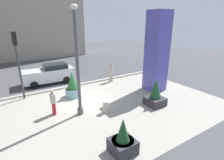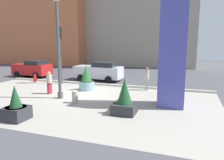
# 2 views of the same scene
# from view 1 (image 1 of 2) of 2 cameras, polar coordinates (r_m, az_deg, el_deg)

# --- Properties ---
(ground_plane) EXTENTS (60.00, 60.00, 0.00)m
(ground_plane) POSITION_cam_1_polar(r_m,az_deg,el_deg) (16.60, -15.09, -1.48)
(ground_plane) COLOR #47474C
(plaza_pavement) EXTENTS (18.00, 10.00, 0.02)m
(plaza_pavement) POSITION_cam_1_polar(r_m,az_deg,el_deg) (11.46, -5.64, -10.27)
(plaza_pavement) COLOR #9E998E
(plaza_pavement) RESTS_ON ground_plane
(curb_strip) EXTENTS (18.00, 0.24, 0.16)m
(curb_strip) POSITION_cam_1_polar(r_m,az_deg,el_deg) (15.78, -14.13, -2.14)
(curb_strip) COLOR #B7B2A8
(curb_strip) RESTS_ON ground_plane
(lamp_post) EXTENTS (0.44, 0.44, 6.39)m
(lamp_post) POSITION_cam_1_polar(r_m,az_deg,el_deg) (10.21, -11.23, 4.63)
(lamp_post) COLOR #4C4C51
(lamp_post) RESTS_ON ground_plane
(art_pillar_blue) EXTENTS (1.45, 1.45, 6.37)m
(art_pillar_blue) POSITION_cam_1_polar(r_m,az_deg,el_deg) (14.66, 14.44, 8.86)
(art_pillar_blue) COLOR #4C4CAD
(art_pillar_blue) RESTS_ON ground_plane
(potted_plant_near_right) EXTENTS (1.15, 1.15, 1.98)m
(potted_plant_near_right) POSITION_cam_1_polar(r_m,az_deg,el_deg) (13.57, -12.75, -2.04)
(potted_plant_near_right) COLOR #7AA8B7
(potted_plant_near_right) RESTS_ON ground_plane
(potted_plant_near_left) EXTENTS (1.05, 1.05, 1.69)m
(potted_plant_near_left) POSITION_cam_1_polar(r_m,az_deg,el_deg) (8.00, 3.53, -19.17)
(potted_plant_near_left) COLOR #2D2D33
(potted_plant_near_left) RESTS_ON ground_plane
(potted_plant_by_pillar) EXTENTS (1.20, 1.20, 1.85)m
(potted_plant_by_pillar) POSITION_cam_1_polar(r_m,az_deg,el_deg) (12.33, 14.00, -4.82)
(potted_plant_by_pillar) COLOR #2D2D33
(potted_plant_by_pillar) RESTS_ON ground_plane
(concrete_bollard) EXTENTS (0.36, 0.36, 0.75)m
(concrete_bollard) POSITION_cam_1_polar(r_m,az_deg,el_deg) (11.19, -2.03, -8.76)
(concrete_bollard) COLOR #B2ADA3
(concrete_bollard) RESTS_ON ground_plane
(traffic_light_corner) EXTENTS (0.28, 0.42, 4.87)m
(traffic_light_corner) POSITION_cam_1_polar(r_m,az_deg,el_deg) (13.92, -28.63, 7.05)
(traffic_light_corner) COLOR #333833
(traffic_light_corner) RESTS_ON ground_plane
(car_curb_west) EXTENTS (4.62, 2.12, 1.77)m
(car_curb_west) POSITION_cam_1_polar(r_m,az_deg,el_deg) (17.26, -19.83, 1.92)
(car_curb_west) COLOR silver
(car_curb_west) RESTS_ON ground_plane
(pedestrian_on_sidewalk) EXTENTS (0.44, 0.44, 1.76)m
(pedestrian_on_sidewalk) POSITION_cam_1_polar(r_m,az_deg,el_deg) (16.58, -0.33, 2.74)
(pedestrian_on_sidewalk) COLOR #B2AD9E
(pedestrian_on_sidewalk) RESTS_ON ground_plane
(pedestrian_crossing) EXTENTS (0.46, 0.46, 1.61)m
(pedestrian_crossing) POSITION_cam_1_polar(r_m,az_deg,el_deg) (11.30, -18.67, -6.59)
(pedestrian_crossing) COLOR maroon
(pedestrian_crossing) RESTS_ON ground_plane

